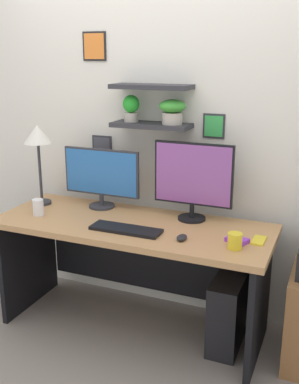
% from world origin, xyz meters
% --- Properties ---
extents(ground_plane, '(8.00, 8.00, 0.00)m').
position_xyz_m(ground_plane, '(0.00, 0.00, 0.00)').
color(ground_plane, gray).
extents(back_wall_assembly, '(4.40, 0.24, 2.70)m').
position_xyz_m(back_wall_assembly, '(0.00, 0.44, 1.35)').
color(back_wall_assembly, silver).
rests_on(back_wall_assembly, ground).
extents(desk, '(1.77, 0.68, 0.75)m').
position_xyz_m(desk, '(0.00, 0.06, 0.55)').
color(desk, tan).
rests_on(desk, ground).
extents(monitor_left, '(0.56, 0.18, 0.41)m').
position_xyz_m(monitor_left, '(-0.33, 0.22, 0.98)').
color(monitor_left, '#2D2D33').
rests_on(monitor_left, desk).
extents(monitor_right, '(0.52, 0.18, 0.50)m').
position_xyz_m(monitor_right, '(0.33, 0.22, 1.02)').
color(monitor_right, black).
rests_on(monitor_right, desk).
extents(keyboard, '(0.44, 0.14, 0.02)m').
position_xyz_m(keyboard, '(0.02, -0.14, 0.76)').
color(keyboard, black).
rests_on(keyboard, desk).
extents(computer_mouse, '(0.06, 0.09, 0.03)m').
position_xyz_m(computer_mouse, '(0.38, -0.15, 0.77)').
color(computer_mouse, black).
rests_on(computer_mouse, desk).
extents(desk_lamp, '(0.19, 0.19, 0.56)m').
position_xyz_m(desk_lamp, '(-0.76, 0.11, 1.21)').
color(desk_lamp, '#2D2D33').
rests_on(desk_lamp, desk).
extents(cell_phone, '(0.07, 0.14, 0.01)m').
position_xyz_m(cell_phone, '(0.80, 0.01, 0.76)').
color(cell_phone, yellow).
rests_on(cell_phone, desk).
extents(coffee_mug, '(0.08, 0.08, 0.09)m').
position_xyz_m(coffee_mug, '(0.69, -0.15, 0.80)').
color(coffee_mug, yellow).
rests_on(coffee_mug, desk).
extents(scissors_tray, '(0.14, 0.12, 0.02)m').
position_xyz_m(scissors_tray, '(0.68, -0.05, 0.76)').
color(scissors_tray, purple).
rests_on(scissors_tray, desk).
extents(water_cup, '(0.07, 0.07, 0.11)m').
position_xyz_m(water_cup, '(-0.63, -0.10, 0.81)').
color(water_cup, white).
rests_on(water_cup, desk).
extents(computer_tower_right, '(0.18, 0.40, 0.46)m').
position_xyz_m(computer_tower_right, '(0.63, 0.05, 0.23)').
color(computer_tower_right, black).
rests_on(computer_tower_right, ground).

